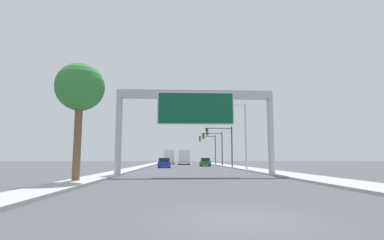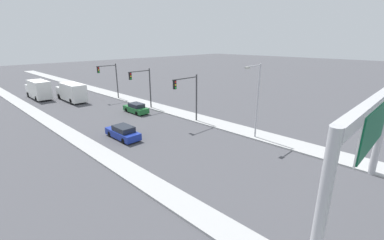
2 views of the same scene
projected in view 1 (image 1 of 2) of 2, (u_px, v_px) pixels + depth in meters
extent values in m
plane|color=#47474C|center=(242.00, 220.00, 7.01)|extent=(300.00, 300.00, 0.00)
cube|color=#A6A6A6|center=(219.00, 164.00, 66.84)|extent=(3.00, 120.00, 0.15)
cube|color=#A6A6A6|center=(151.00, 164.00, 66.11)|extent=(2.00, 120.00, 0.15)
cylinder|color=#B2B2B7|center=(119.00, 132.00, 24.99)|extent=(0.54, 0.54, 7.22)
cylinder|color=#B2B2B7|center=(271.00, 133.00, 25.61)|extent=(0.54, 0.54, 7.22)
cube|color=#B2B2B7|center=(195.00, 95.00, 25.71)|extent=(12.90, 0.60, 0.70)
cube|color=white|center=(196.00, 108.00, 25.26)|extent=(6.47, 0.08, 2.77)
cube|color=#0C5133|center=(196.00, 108.00, 25.21)|extent=(6.27, 0.16, 2.57)
cube|color=navy|center=(164.00, 164.00, 46.10)|extent=(1.79, 4.67, 0.74)
cube|color=#1E232D|center=(164.00, 160.00, 45.95)|extent=(1.58, 2.43, 0.56)
cylinder|color=black|center=(160.00, 165.00, 47.47)|extent=(0.22, 0.64, 0.64)
cylinder|color=black|center=(170.00, 165.00, 47.55)|extent=(0.22, 0.64, 0.64)
cylinder|color=black|center=(159.00, 166.00, 44.60)|extent=(0.22, 0.64, 0.64)
cylinder|color=black|center=(169.00, 166.00, 44.68)|extent=(0.22, 0.64, 0.64)
cube|color=#1E662D|center=(205.00, 163.00, 54.22)|extent=(1.73, 4.40, 0.75)
cube|color=#1E232D|center=(205.00, 159.00, 54.09)|extent=(1.53, 2.29, 0.57)
cylinder|color=black|center=(200.00, 164.00, 55.50)|extent=(0.22, 0.64, 0.64)
cylinder|color=black|center=(208.00, 164.00, 55.58)|extent=(0.22, 0.64, 0.64)
cylinder|color=black|center=(201.00, 165.00, 52.80)|extent=(0.22, 0.64, 0.64)
cylinder|color=black|center=(210.00, 165.00, 52.88)|extent=(0.22, 0.64, 0.64)
cube|color=white|center=(170.00, 159.00, 77.98)|extent=(2.27, 2.17, 2.04)
cube|color=silver|center=(169.00, 156.00, 74.21)|extent=(2.46, 5.57, 3.14)
cylinder|color=black|center=(165.00, 162.00, 77.72)|extent=(0.28, 1.00, 1.00)
cylinder|color=black|center=(174.00, 162.00, 77.82)|extent=(0.28, 1.00, 1.00)
cylinder|color=black|center=(165.00, 162.00, 72.61)|extent=(0.28, 1.00, 1.00)
cylinder|color=black|center=(174.00, 162.00, 72.71)|extent=(0.28, 1.00, 1.00)
cube|color=white|center=(184.00, 159.00, 72.07)|extent=(2.28, 2.32, 1.89)
cube|color=silver|center=(184.00, 157.00, 68.03)|extent=(2.47, 5.97, 2.92)
cylinder|color=black|center=(179.00, 162.00, 71.81)|extent=(0.28, 1.00, 1.00)
cylinder|color=black|center=(188.00, 162.00, 71.91)|extent=(0.28, 1.00, 1.00)
cylinder|color=black|center=(179.00, 162.00, 66.34)|extent=(0.28, 1.00, 1.00)
cylinder|color=black|center=(189.00, 162.00, 66.44)|extent=(0.28, 1.00, 1.00)
cylinder|color=#3D3D3F|center=(232.00, 147.00, 45.38)|extent=(0.20, 0.20, 6.28)
cylinder|color=#3D3D3F|center=(218.00, 128.00, 45.64)|extent=(4.12, 0.14, 0.14)
cube|color=black|center=(207.00, 132.00, 45.48)|extent=(0.35, 0.28, 1.05)
cylinder|color=red|center=(207.00, 130.00, 45.37)|extent=(0.22, 0.04, 0.22)
cylinder|color=yellow|center=(207.00, 132.00, 45.33)|extent=(0.22, 0.04, 0.22)
cylinder|color=green|center=(207.00, 134.00, 45.28)|extent=(0.22, 0.04, 0.22)
cylinder|color=#3D3D3F|center=(222.00, 149.00, 55.29)|extent=(0.20, 0.20, 6.33)
cylinder|color=#3D3D3F|center=(212.00, 133.00, 55.56)|extent=(3.75, 0.14, 0.14)
cube|color=black|center=(203.00, 136.00, 55.41)|extent=(0.35, 0.28, 1.05)
cylinder|color=red|center=(204.00, 134.00, 55.30)|extent=(0.22, 0.04, 0.22)
cylinder|color=yellow|center=(204.00, 136.00, 55.26)|extent=(0.22, 0.04, 0.22)
cylinder|color=green|center=(204.00, 138.00, 55.21)|extent=(0.22, 0.04, 0.22)
cylinder|color=#3D3D3F|center=(215.00, 150.00, 65.21)|extent=(0.20, 0.20, 6.45)
cylinder|color=#3D3D3F|center=(207.00, 137.00, 65.49)|extent=(3.66, 0.14, 0.14)
cube|color=black|center=(200.00, 139.00, 65.34)|extent=(0.35, 0.28, 1.05)
cylinder|color=red|center=(200.00, 137.00, 65.23)|extent=(0.22, 0.04, 0.22)
cylinder|color=yellow|center=(200.00, 139.00, 65.18)|extent=(0.22, 0.04, 0.22)
cylinder|color=green|center=(200.00, 141.00, 65.14)|extent=(0.22, 0.04, 0.22)
cylinder|color=brown|center=(78.00, 134.00, 18.02)|extent=(0.45, 0.45, 5.80)
sphere|color=#337F38|center=(80.00, 87.00, 18.39)|extent=(2.96, 2.96, 2.96)
cylinder|color=#B2B2B7|center=(246.00, 137.00, 36.68)|extent=(0.18, 0.18, 8.17)
cylinder|color=#B2B2B7|center=(235.00, 105.00, 37.12)|extent=(2.40, 0.12, 0.12)
cube|color=#B2B2A8|center=(226.00, 106.00, 37.05)|extent=(0.60, 0.28, 0.20)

